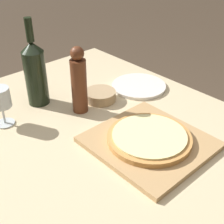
# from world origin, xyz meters

# --- Properties ---
(dining_table) EXTENTS (0.99, 1.44, 0.77)m
(dining_table) POSITION_xyz_m (0.00, 0.00, 0.68)
(dining_table) COLOR #CCB78E
(dining_table) RESTS_ON ground_plane
(cutting_board) EXTENTS (0.35, 0.37, 0.02)m
(cutting_board) POSITION_xyz_m (0.06, -0.09, 0.78)
(cutting_board) COLOR tan
(cutting_board) RESTS_ON dining_table
(pizza) EXTENTS (0.28, 0.28, 0.02)m
(pizza) POSITION_xyz_m (0.06, -0.09, 0.80)
(pizza) COLOR #C68947
(pizza) RESTS_ON cutting_board
(wine_bottle) EXTENTS (0.08, 0.08, 0.35)m
(wine_bottle) POSITION_xyz_m (-0.07, 0.40, 0.90)
(wine_bottle) COLOR black
(wine_bottle) RESTS_ON dining_table
(pepper_mill) EXTENTS (0.06, 0.06, 0.26)m
(pepper_mill) POSITION_xyz_m (0.02, 0.24, 0.89)
(pepper_mill) COLOR #5B2D19
(pepper_mill) RESTS_ON dining_table
(wine_glass) EXTENTS (0.07, 0.07, 0.15)m
(wine_glass) POSITION_xyz_m (-0.24, 0.35, 0.87)
(wine_glass) COLOR silver
(wine_glass) RESTS_ON dining_table
(small_bowl) EXTENTS (0.13, 0.13, 0.04)m
(small_bowl) POSITION_xyz_m (0.13, 0.24, 0.79)
(small_bowl) COLOR tan
(small_bowl) RESTS_ON dining_table
(dinner_plate) EXTENTS (0.24, 0.24, 0.01)m
(dinner_plate) POSITION_xyz_m (0.33, 0.21, 0.78)
(dinner_plate) COLOR silver
(dinner_plate) RESTS_ON dining_table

